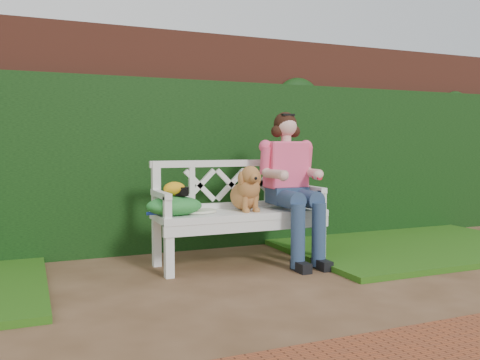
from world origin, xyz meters
name	(u,v)px	position (x,y,z in m)	size (l,w,h in m)	color
ground	(221,298)	(0.00, 0.00, 0.00)	(60.00, 60.00, 0.00)	#50351F
brick_wall	(155,141)	(0.00, 1.90, 1.10)	(10.00, 0.30, 2.20)	brown
ivy_hedge	(161,166)	(0.00, 1.68, 0.85)	(10.00, 0.18, 1.70)	#184112
grass_right	(406,244)	(2.40, 0.90, 0.03)	(2.60, 2.00, 0.05)	#235E15
garden_bench	(240,237)	(0.51, 0.86, 0.24)	(1.58, 0.60, 0.48)	white
seated_woman	(288,189)	(0.98, 0.84, 0.66)	(0.55, 0.74, 1.31)	#C83B5F
dog	(246,188)	(0.55, 0.84, 0.68)	(0.27, 0.37, 0.40)	#B25E28
tennis_racket	(194,211)	(0.08, 0.86, 0.50)	(0.63, 0.26, 0.03)	beige
green_bag	(174,205)	(-0.10, 0.82, 0.56)	(0.46, 0.36, 0.16)	#2C842B
camera_item	(182,191)	(-0.03, 0.81, 0.67)	(0.11, 0.08, 0.07)	black
baseball_glove	(174,189)	(-0.09, 0.84, 0.70)	(0.18, 0.14, 0.12)	orange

